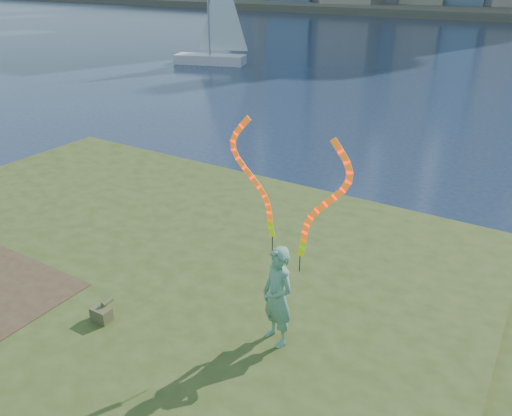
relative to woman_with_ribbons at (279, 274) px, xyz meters
The scene contains 5 objects.
ground 4.36m from the woman_with_ribbons, 162.36° to the left, with size 320.00×320.00×0.00m, color #1A2742.
grassy_knoll 4.20m from the woman_with_ribbons, 162.19° to the right, with size 20.00×18.00×0.80m.
woman_with_ribbons is the anchor object (origin of this frame).
canvas_bag 3.57m from the woman_with_ribbons, 158.23° to the right, with size 0.38×0.43×0.35m.
sailboat 33.84m from the woman_with_ribbons, 128.00° to the left, with size 5.85×3.39×8.88m.
Camera 1 is at (6.95, -7.33, 6.79)m, focal length 35.00 mm.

